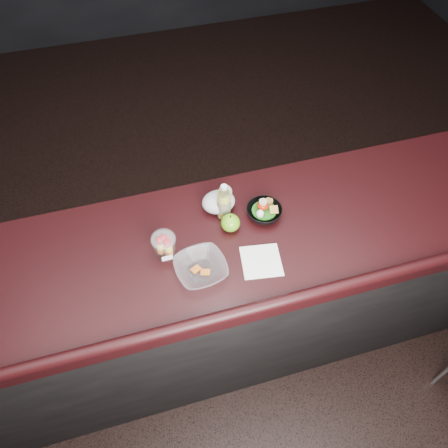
{
  "coord_description": "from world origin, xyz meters",
  "views": [
    {
      "loc": [
        -0.32,
        -0.75,
        2.53
      ],
      "look_at": [
        -0.01,
        0.32,
        1.1
      ],
      "focal_mm": 35.0,
      "sensor_mm": 36.0,
      "label": 1
    }
  ],
  "objects": [
    {
      "name": "paper_napkin",
      "position": [
        0.1,
        0.15,
        1.02
      ],
      "size": [
        0.18,
        0.18,
        0.0
      ],
      "primitive_type": "cube",
      "rotation": [
        0.0,
        0.0,
        -0.15
      ],
      "color": "white",
      "rests_on": "counter"
    },
    {
      "name": "fruit_cup",
      "position": [
        -0.27,
        0.29,
        1.09
      ],
      "size": [
        0.1,
        0.1,
        0.14
      ],
      "color": "white",
      "rests_on": "counter"
    },
    {
      "name": "lemonade_bottle",
      "position": [
        0.02,
        0.43,
        1.1
      ],
      "size": [
        0.06,
        0.06,
        0.19
      ],
      "color": "gold",
      "rests_on": "counter"
    },
    {
      "name": "ground",
      "position": [
        0.0,
        0.0,
        0.0
      ],
      "size": [
        8.0,
        8.0,
        0.0
      ],
      "primitive_type": "plane",
      "color": "black",
      "rests_on": "ground"
    },
    {
      "name": "plastic_bag",
      "position": [
        0.01,
        0.48,
        1.07
      ],
      "size": [
        0.15,
        0.12,
        0.11
      ],
      "color": "silver",
      "rests_on": "counter"
    },
    {
      "name": "green_apple",
      "position": [
        0.02,
        0.35,
        1.06
      ],
      "size": [
        0.08,
        0.08,
        0.09
      ],
      "color": "#3D810E",
      "rests_on": "counter"
    },
    {
      "name": "counter",
      "position": [
        0.0,
        0.3,
        0.51
      ],
      "size": [
        4.06,
        0.71,
        1.02
      ],
      "color": "black",
      "rests_on": "ground"
    },
    {
      "name": "snack_bowl",
      "position": [
        0.18,
        0.38,
        1.05
      ],
      "size": [
        0.17,
        0.17,
        0.09
      ],
      "rotation": [
        0.0,
        0.0,
        0.1
      ],
      "color": "black",
      "rests_on": "counter"
    },
    {
      "name": "room_shell",
      "position": [
        0.0,
        0.0,
        1.83
      ],
      "size": [
        8.0,
        8.0,
        8.0
      ],
      "color": "black",
      "rests_on": "ground"
    },
    {
      "name": "takeout_bowl",
      "position": [
        -0.15,
        0.17,
        1.05
      ],
      "size": [
        0.23,
        0.23,
        0.05
      ],
      "rotation": [
        0.0,
        0.0,
        0.14
      ],
      "color": "silver",
      "rests_on": "counter"
    }
  ]
}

